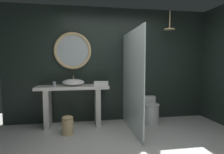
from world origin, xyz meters
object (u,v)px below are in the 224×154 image
Objects in this scene: tumbler_cup at (54,84)px; rain_shower_head at (170,28)px; vessel_sink at (73,82)px; round_wall_mirror at (73,51)px; waste_bin at (68,125)px; toilet at (149,111)px; folded_hand_towel at (101,84)px; tissue_box at (99,84)px.

tumbler_cup is 2.78m from rain_shower_head.
vessel_sink is 0.71m from round_wall_mirror.
waste_bin is at bearing -57.62° from tumbler_cup.
vessel_sink reaches higher than waste_bin.
folded_hand_towel is (-1.10, -0.07, 0.64)m from toilet.
vessel_sink is at bearing 178.53° from rain_shower_head.
tumbler_cup is 0.83m from round_wall_mirror.
vessel_sink is 1.30× the size of waste_bin.
rain_shower_head is 1.91m from toilet.
vessel_sink is 1.11× the size of rain_shower_head.
folded_hand_towel is at bearing -12.98° from vessel_sink.
vessel_sink is 0.89m from waste_bin.
tumbler_cup is (-0.39, 0.01, -0.02)m from vessel_sink.
round_wall_mirror reaches higher than folded_hand_towel.
toilet is (-0.44, -0.01, -1.86)m from rain_shower_head.
rain_shower_head reaches higher than tumbler_cup.
waste_bin is (-0.10, -0.45, -0.76)m from vessel_sink.
rain_shower_head is 0.72× the size of toilet.
toilet is (1.69, -0.30, -1.34)m from round_wall_mirror.
tissue_box is at bearing 0.11° from vessel_sink.
folded_hand_towel is at bearing -31.92° from round_wall_mirror.
tumbler_cup is 0.33× the size of folded_hand_towel.
waste_bin is at bearing -145.14° from tissue_box.
vessel_sink is 1.60× the size of folded_hand_towel.
folded_hand_towel is (0.03, -0.13, 0.01)m from tissue_box.
tissue_box is 0.42× the size of waste_bin.
tissue_box is at bearing 34.86° from waste_bin.
folded_hand_towel is (0.59, -0.37, -0.70)m from round_wall_mirror.
rain_shower_head is (1.56, -0.06, 1.23)m from tissue_box.
waste_bin is 1.05m from folded_hand_towel.
waste_bin is (0.29, -0.46, -0.74)m from tumbler_cup.
vessel_sink is at bearing 177.80° from toilet.
folded_hand_towel is at bearing 25.23° from waste_bin.
tumbler_cup is 0.92m from waste_bin.
toilet is (1.12, -0.07, -0.63)m from tissue_box.
rain_shower_head is (2.12, -0.05, 1.19)m from vessel_sink.
tumbler_cup is at bearing 178.03° from toilet.
rain_shower_head is 1.43× the size of folded_hand_towel.
round_wall_mirror is 2.30× the size of waste_bin.
toilet is 1.63× the size of waste_bin.
tissue_box is at bearing 176.67° from toilet.
toilet is at bearing -1.97° from tumbler_cup.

